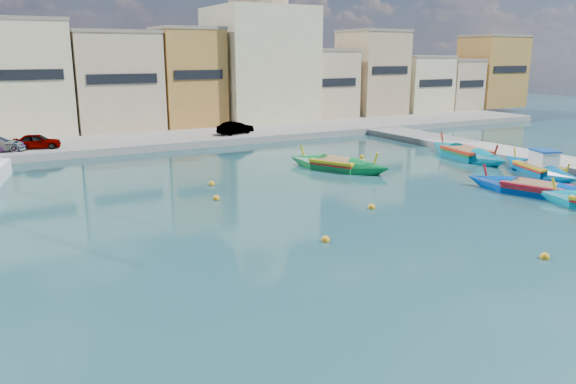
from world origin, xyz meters
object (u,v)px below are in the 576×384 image
object	(u,v)px
luzzu_turquoise_cabin	(539,169)
luzzu_green	(337,166)
church_block	(259,48)
luzzu_cyan_mid	(466,155)
luzzu_blue_south	(536,190)

from	to	relation	value
luzzu_turquoise_cabin	luzzu_green	xyz separation A→B (m)	(-11.00, 7.56, -0.04)
luzzu_green	church_block	bearing A→B (deg)	75.80
luzzu_cyan_mid	luzzu_green	distance (m)	11.05
luzzu_turquoise_cabin	luzzu_cyan_mid	bearing A→B (deg)	90.13
luzzu_turquoise_cabin	luzzu_green	size ratio (longest dim) A/B	1.01
luzzu_turquoise_cabin	luzzu_blue_south	bearing A→B (deg)	-143.76
luzzu_green	luzzu_blue_south	world-z (taller)	luzzu_green
church_block	luzzu_green	bearing A→B (deg)	-104.20
luzzu_green	luzzu_blue_south	size ratio (longest dim) A/B	0.96
church_block	luzzu_green	xyz separation A→B (m)	(-6.34, -25.08, -8.14)
luzzu_cyan_mid	church_block	bearing A→B (deg)	100.03
luzzu_cyan_mid	luzzu_green	bearing A→B (deg)	173.94
church_block	luzzu_cyan_mid	distance (m)	27.86
church_block	luzzu_turquoise_cabin	xyz separation A→B (m)	(4.66, -32.63, -8.10)
luzzu_turquoise_cabin	luzzu_green	world-z (taller)	luzzu_turquoise_cabin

